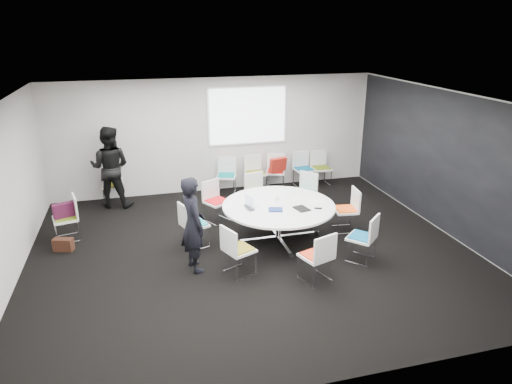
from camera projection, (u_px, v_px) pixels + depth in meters
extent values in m
cube|color=black|center=(251.00, 251.00, 8.54)|extent=(8.00, 7.00, 0.04)
cube|color=white|center=(251.00, 98.00, 7.56)|extent=(8.00, 7.00, 0.04)
cube|color=#B2ADA8|center=(216.00, 135.00, 11.24)|extent=(8.00, 0.04, 2.80)
cube|color=#B2ADA8|center=(332.00, 281.00, 4.86)|extent=(8.00, 0.04, 2.80)
cube|color=#B2ADA8|center=(1.00, 201.00, 7.08)|extent=(0.04, 7.00, 2.80)
cube|color=#B2ADA8|center=(447.00, 163.00, 9.02)|extent=(0.04, 7.00, 2.80)
cube|color=black|center=(446.00, 163.00, 9.01)|extent=(0.01, 6.94, 2.74)
cube|color=silver|center=(278.00, 237.00, 8.96)|extent=(0.90, 0.90, 0.08)
cylinder|color=silver|center=(278.00, 222.00, 8.85)|extent=(0.10, 0.10, 0.65)
cylinder|color=white|center=(279.00, 206.00, 8.73)|extent=(2.16, 2.16, 0.04)
cube|color=white|center=(248.00, 116.00, 11.23)|extent=(1.90, 0.03, 1.35)
cube|color=silver|center=(344.00, 221.00, 9.30)|extent=(0.46, 0.46, 0.42)
cube|color=white|center=(345.00, 210.00, 9.22)|extent=(0.49, 0.51, 0.04)
cube|color=#E24E12|center=(345.00, 209.00, 9.21)|extent=(0.42, 0.44, 0.03)
cube|color=white|center=(356.00, 199.00, 9.17)|extent=(0.09, 0.46, 0.42)
cube|color=silver|center=(303.00, 203.00, 10.23)|extent=(0.59, 0.59, 0.42)
cube|color=white|center=(304.00, 193.00, 10.15)|extent=(0.63, 0.63, 0.04)
cube|color=#097C6E|center=(304.00, 192.00, 10.14)|extent=(0.55, 0.55, 0.03)
cube|color=white|center=(309.00, 181.00, 10.23)|extent=(0.32, 0.38, 0.42)
cube|color=silver|center=(258.00, 204.00, 10.18)|extent=(0.51, 0.51, 0.42)
cube|color=white|center=(258.00, 194.00, 10.10)|extent=(0.56, 0.54, 0.04)
cube|color=olive|center=(258.00, 193.00, 10.09)|extent=(0.48, 0.47, 0.03)
cube|color=white|center=(254.00, 181.00, 10.19)|extent=(0.45, 0.15, 0.42)
cube|color=silver|center=(218.00, 212.00, 9.72)|extent=(0.57, 0.57, 0.42)
cube|color=white|center=(217.00, 202.00, 9.64)|extent=(0.62, 0.61, 0.04)
cube|color=red|center=(217.00, 201.00, 9.63)|extent=(0.54, 0.53, 0.03)
cube|color=white|center=(210.00, 189.00, 9.70)|extent=(0.42, 0.26, 0.42)
cube|color=silver|center=(195.00, 236.00, 8.64)|extent=(0.54, 0.54, 0.42)
cube|color=white|center=(195.00, 225.00, 8.56)|extent=(0.57, 0.58, 0.04)
cube|color=#0B7F7F|center=(195.00, 223.00, 8.55)|extent=(0.49, 0.50, 0.03)
cube|color=white|center=(184.00, 216.00, 8.36)|extent=(0.19, 0.45, 0.42)
cube|color=silver|center=(239.00, 262.00, 7.68)|extent=(0.55, 0.55, 0.42)
cube|color=white|center=(239.00, 250.00, 7.60)|extent=(0.59, 0.60, 0.04)
cube|color=olive|center=(239.00, 248.00, 7.59)|extent=(0.51, 0.52, 0.03)
cube|color=white|center=(229.00, 241.00, 7.40)|extent=(0.21, 0.44, 0.42)
cube|color=silver|center=(315.00, 269.00, 7.48)|extent=(0.53, 0.53, 0.42)
cube|color=white|center=(316.00, 256.00, 7.40)|extent=(0.58, 0.57, 0.04)
cube|color=red|center=(316.00, 254.00, 7.39)|extent=(0.50, 0.49, 0.03)
cube|color=white|center=(325.00, 248.00, 7.15)|extent=(0.45, 0.18, 0.42)
cube|color=silver|center=(360.00, 249.00, 8.11)|extent=(0.59, 0.59, 0.42)
cube|color=white|center=(361.00, 238.00, 8.03)|extent=(0.64, 0.64, 0.04)
cube|color=#0A5378|center=(361.00, 236.00, 8.02)|extent=(0.55, 0.55, 0.03)
cube|color=white|center=(374.00, 229.00, 7.85)|extent=(0.36, 0.34, 0.42)
cube|color=silver|center=(226.00, 185.00, 11.34)|extent=(0.53, 0.53, 0.42)
cube|color=white|center=(226.00, 176.00, 11.26)|extent=(0.57, 0.56, 0.04)
cube|color=#077776|center=(226.00, 175.00, 11.25)|extent=(0.50, 0.48, 0.03)
cube|color=white|center=(227.00, 165.00, 11.38)|extent=(0.45, 0.17, 0.42)
cube|color=silver|center=(256.00, 182.00, 11.54)|extent=(0.47, 0.47, 0.42)
cube|color=white|center=(256.00, 174.00, 11.46)|extent=(0.51, 0.49, 0.04)
cube|color=olive|center=(256.00, 173.00, 11.45)|extent=(0.44, 0.42, 0.03)
cube|color=white|center=(253.00, 163.00, 11.57)|extent=(0.46, 0.09, 0.42)
cube|color=silver|center=(275.00, 181.00, 11.67)|extent=(0.54, 0.54, 0.42)
cube|color=white|center=(275.00, 172.00, 11.59)|extent=(0.58, 0.57, 0.04)
cube|color=red|center=(275.00, 171.00, 11.58)|extent=(0.51, 0.49, 0.03)
cube|color=white|center=(276.00, 161.00, 11.70)|extent=(0.44, 0.19, 0.42)
cube|color=silver|center=(304.00, 178.00, 11.85)|extent=(0.47, 0.47, 0.42)
cube|color=white|center=(304.00, 170.00, 11.77)|extent=(0.51, 0.49, 0.04)
cube|color=#09567B|center=(304.00, 169.00, 11.76)|extent=(0.44, 0.42, 0.03)
cube|color=white|center=(301.00, 159.00, 11.88)|extent=(0.46, 0.09, 0.42)
cube|color=silver|center=(321.00, 177.00, 11.95)|extent=(0.43, 0.43, 0.42)
cube|color=white|center=(321.00, 169.00, 11.87)|extent=(0.47, 0.45, 0.04)
cube|color=#566914|center=(321.00, 168.00, 11.86)|extent=(0.41, 0.39, 0.03)
cube|color=white|center=(318.00, 158.00, 11.97)|extent=(0.46, 0.05, 0.42)
cube|color=silver|center=(67.00, 230.00, 8.89)|extent=(0.50, 0.50, 0.42)
cube|color=white|center=(65.00, 219.00, 8.81)|extent=(0.53, 0.55, 0.04)
cube|color=olive|center=(65.00, 217.00, 8.80)|extent=(0.46, 0.48, 0.03)
cube|color=white|center=(75.00, 206.00, 8.83)|extent=(0.14, 0.46, 0.42)
cube|color=silver|center=(114.00, 195.00, 10.70)|extent=(0.43, 0.43, 0.42)
cube|color=white|center=(113.00, 186.00, 10.62)|extent=(0.48, 0.46, 0.04)
cube|color=olive|center=(113.00, 184.00, 10.61)|extent=(0.41, 0.39, 0.03)
cube|color=white|center=(112.00, 174.00, 10.73)|extent=(0.46, 0.05, 0.42)
imported|color=black|center=(193.00, 224.00, 7.62)|extent=(0.53, 0.68, 1.67)
imported|color=black|center=(110.00, 167.00, 10.31)|extent=(1.07, 0.93, 1.87)
imported|color=#333338|center=(252.00, 207.00, 8.57)|extent=(0.23, 0.33, 0.02)
cube|color=silver|center=(249.00, 201.00, 8.57)|extent=(0.11, 0.29, 0.22)
cube|color=black|center=(302.00, 209.00, 8.51)|extent=(0.29, 0.34, 0.02)
cube|color=navy|center=(276.00, 210.00, 8.46)|extent=(0.31, 0.26, 0.03)
cube|color=white|center=(297.00, 199.00, 9.00)|extent=(0.37, 0.34, 0.00)
cube|color=white|center=(317.00, 201.00, 8.90)|extent=(0.35, 0.30, 0.00)
cylinder|color=white|center=(277.00, 198.00, 8.91)|extent=(0.08, 0.08, 0.09)
cube|color=black|center=(318.00, 208.00, 8.54)|extent=(0.16, 0.11, 0.01)
cube|color=#42112A|center=(64.00, 210.00, 8.75)|extent=(0.42, 0.28, 0.28)
cube|color=#331910|center=(63.00, 245.00, 8.49)|extent=(0.39, 0.27, 0.24)
cube|color=#A61E14|center=(278.00, 165.00, 11.31)|extent=(0.47, 0.27, 0.36)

